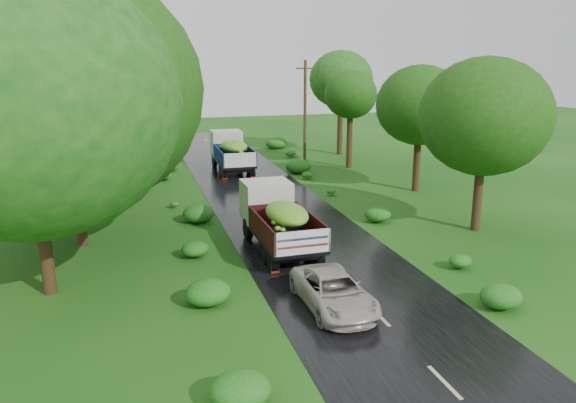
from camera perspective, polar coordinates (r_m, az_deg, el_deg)
name	(u,v)px	position (r m, az deg, el deg)	size (l,w,h in m)	color
ground	(379,316)	(18.90, 9.20, -11.39)	(120.00, 120.00, 0.00)	#11460F
road	(327,262)	(23.12, 3.94, -6.19)	(6.50, 80.00, 0.02)	black
road_lines	(319,254)	(24.00, 3.12, -5.35)	(0.12, 69.60, 0.00)	#BFB78C
truck_near	(278,216)	(24.25, -1.06, -1.49)	(2.32, 6.26, 2.61)	black
truck_far	(231,150)	(40.80, -5.82, 5.20)	(2.33, 6.42, 2.69)	black
car	(334,291)	(18.97, 4.67, -9.10)	(1.97, 4.27, 1.19)	#B9B1A5
utility_pole	(305,114)	(41.46, 1.74, 8.92)	(1.34, 0.51, 7.83)	#382616
trees_left	(76,85)	(35.35, -20.77, 11.05)	(7.25, 36.57, 8.93)	black
trees_right	(395,99)	(36.75, 10.86, 10.23)	(4.69, 24.97, 7.67)	black
shrubs	(272,201)	(31.22, -1.68, 0.09)	(11.90, 44.00, 0.70)	#165614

